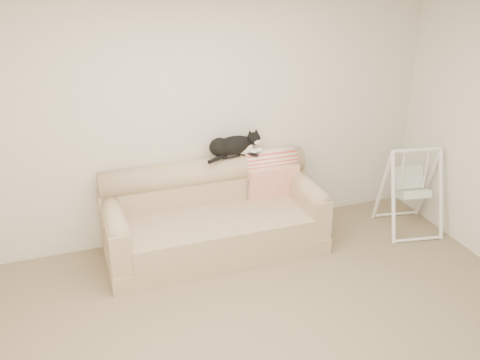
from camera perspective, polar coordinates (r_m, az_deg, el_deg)
The scene contains 8 objects.
ground_plane at distance 4.45m, azimuth 3.50°, elevation -17.48°, with size 5.00×5.00×0.00m, color #706048.
room_shell at distance 3.61m, azimuth 4.11°, elevation 0.85°, with size 5.04×4.04×2.60m.
sofa at distance 5.50m, azimuth -2.93°, elevation -4.03°, with size 2.20×0.93×0.90m.
remote_a at distance 5.53m, azimuth -0.92°, elevation 2.57°, with size 0.19×0.08×0.03m.
remote_b at distance 5.57m, azimuth 1.11°, elevation 2.73°, with size 0.16×0.14×0.02m.
tuxedo_cat at distance 5.51m, azimuth -0.71°, elevation 3.69°, with size 0.65×0.35×0.26m.
throw_blanket at distance 5.74m, azimuth 3.15°, elevation 1.40°, with size 0.56×0.38×0.58m.
baby_swing at distance 6.10m, azimuth 17.77°, elevation -0.92°, with size 0.68×0.71×0.96m.
Camera 1 is at (-1.33, -3.03, 2.97)m, focal length 40.00 mm.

